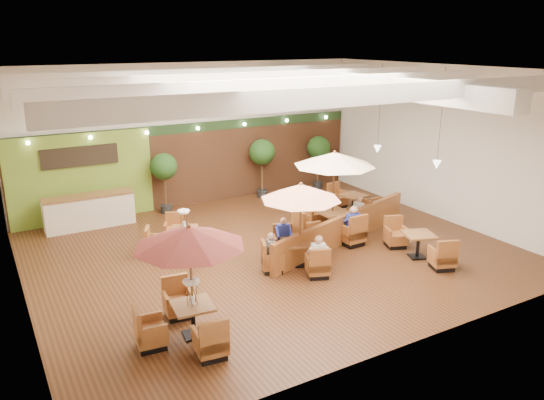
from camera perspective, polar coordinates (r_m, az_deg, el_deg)
room at (r=16.69m, az=-1.39°, el=7.61°), size 14.04×14.00×5.52m
service_counter at (r=19.51m, az=-19.04°, el=-1.15°), size 3.00×0.75×1.18m
booth_divider at (r=17.20m, az=7.76°, el=-3.11°), size 6.65×2.35×0.96m
table_0 at (r=11.46m, az=-9.08°, el=-6.16°), size 2.53×2.62×2.64m
table_1 at (r=14.96m, az=2.90°, el=-0.68°), size 2.45×2.60×2.51m
table_2 at (r=17.46m, az=6.67°, el=2.27°), size 2.83×2.83×2.89m
table_3 at (r=16.65m, az=-10.14°, el=-4.05°), size 1.85×2.62×1.50m
table_4 at (r=16.59m, az=15.42°, el=-4.78°), size 1.11×2.74×0.97m
table_5 at (r=20.12m, az=8.70°, el=-0.51°), size 0.96×2.61×0.95m
topiary_0 at (r=20.06m, az=-11.56°, el=3.30°), size 0.99×0.99×2.31m
topiary_1 at (r=21.65m, az=-1.08°, el=4.93°), size 1.05×1.05×2.45m
topiary_2 at (r=23.10m, az=5.02°, el=5.40°), size 1.00×1.00×2.32m
diner_0 at (r=14.64m, az=4.97°, el=-5.55°), size 0.43×0.40×0.78m
diner_1 at (r=16.08m, az=1.26°, el=-3.48°), size 0.39×0.35×0.71m
diner_2 at (r=14.91m, az=0.06°, el=-5.15°), size 0.35×0.39×0.72m
diner_3 at (r=17.00m, az=8.65°, el=-2.33°), size 0.44×0.37×0.86m
diner_4 at (r=18.43m, az=9.20°, el=-0.98°), size 0.28×0.35×0.72m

